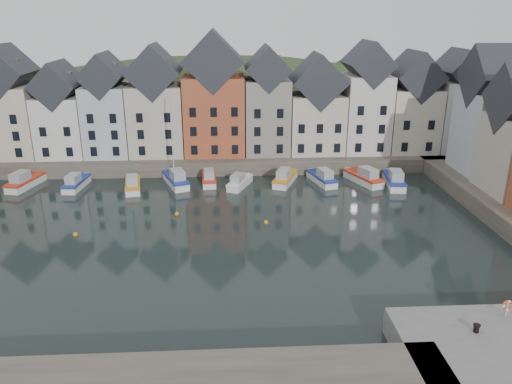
{
  "coord_description": "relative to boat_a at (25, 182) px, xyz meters",
  "views": [
    {
      "loc": [
        2.08,
        -45.1,
        21.89
      ],
      "look_at": [
        4.96,
        6.0,
        3.37
      ],
      "focal_mm": 35.0,
      "sensor_mm": 36.0,
      "label": 1
    }
  ],
  "objects": [
    {
      "name": "boat_c",
      "position": [
        14.43,
        -1.85,
        -0.07
      ],
      "size": [
        2.87,
        6.27,
        2.32
      ],
      "rotation": [
        0.0,
        0.0,
        0.17
      ],
      "color": "silver",
      "rests_on": "ground"
    },
    {
      "name": "boat_b",
      "position": [
        6.85,
        -0.72,
        -0.07
      ],
      "size": [
        2.48,
        6.16,
        2.3
      ],
      "rotation": [
        0.0,
        0.0,
        -0.1
      ],
      "color": "silver",
      "rests_on": "ground"
    },
    {
      "name": "boat_g",
      "position": [
        34.53,
        -0.39,
        -0.03
      ],
      "size": [
        4.16,
        6.68,
        2.45
      ],
      "rotation": [
        0.0,
        0.0,
        -0.37
      ],
      "color": "silver",
      "rests_on": "ground"
    },
    {
      "name": "far_terrace",
      "position": [
        28.17,
        9.1,
        8.12
      ],
      "size": [
        72.37,
        8.16,
        17.78
      ],
      "color": "beige",
      "rests_on": "far_quay"
    },
    {
      "name": "hillside",
      "position": [
        24.97,
        37.1,
        -18.72
      ],
      "size": [
        153.6,
        70.4,
        64.0
      ],
      "color": "#263018",
      "rests_on": "ground"
    },
    {
      "name": "boat_i",
      "position": [
        45.28,
        -0.85,
        0.01
      ],
      "size": [
        4.43,
        6.99,
        2.57
      ],
      "rotation": [
        0.0,
        0.0,
        0.38
      ],
      "color": "silver",
      "rests_on": "ground"
    },
    {
      "name": "life_ring_post",
      "position": [
        45.99,
        -35.45,
        2.1
      ],
      "size": [
        0.8,
        0.17,
        1.3
      ],
      "color": "gray",
      "rests_on": "near_quay"
    },
    {
      "name": "boat_d",
      "position": [
        19.92,
        -0.3,
        0.08
      ],
      "size": [
        4.3,
        7.03,
        12.85
      ],
      "rotation": [
        0.0,
        0.0,
        0.36
      ],
      "color": "silver",
      "rests_on": "ground"
    },
    {
      "name": "boat_a",
      "position": [
        0.0,
        0.0,
        0.0
      ],
      "size": [
        3.58,
        6.93,
        2.55
      ],
      "rotation": [
        0.0,
        0.0,
        -0.24
      ],
      "color": "silver",
      "rests_on": "ground"
    },
    {
      "name": "mooring_bollard",
      "position": [
        43.1,
        -37.06,
        1.55
      ],
      "size": [
        0.48,
        0.48,
        0.56
      ],
      "color": "black",
      "rests_on": "near_quay"
    },
    {
      "name": "boat_h",
      "position": [
        39.62,
        -0.55,
        -0.05
      ],
      "size": [
        3.48,
        6.51,
        2.39
      ],
      "rotation": [
        0.0,
        0.0,
        0.26
      ],
      "color": "silver",
      "rests_on": "ground"
    },
    {
      "name": "ground",
      "position": [
        24.95,
        -18.9,
        -0.76
      ],
      "size": [
        260.0,
        260.0,
        0.0
      ],
      "primitive_type": "plane",
      "color": "black",
      "rests_on": "ground"
    },
    {
      "name": "far_quay",
      "position": [
        24.95,
        11.1,
        0.24
      ],
      "size": [
        90.0,
        16.0,
        2.0
      ],
      "primitive_type": "cube",
      "color": "#443F34",
      "rests_on": "ground"
    },
    {
      "name": "mooring_buoys",
      "position": [
        20.95,
        -13.56,
        -0.61
      ],
      "size": [
        20.5,
        5.5,
        0.5
      ],
      "color": "orange",
      "rests_on": "ground"
    },
    {
      "name": "boat_e",
      "position": [
        24.28,
        0.29,
        -0.08
      ],
      "size": [
        2.16,
        5.98,
        2.26
      ],
      "rotation": [
        0.0,
        0.0,
        0.06
      ],
      "color": "silver",
      "rests_on": "ground"
    },
    {
      "name": "boat_j",
      "position": [
        48.99,
        -2.2,
        0.01
      ],
      "size": [
        2.99,
        6.98,
        2.59
      ],
      "rotation": [
        0.0,
        0.0,
        -0.14
      ],
      "color": "silver",
      "rests_on": "ground"
    },
    {
      "name": "boat_f",
      "position": [
        28.35,
        -1.46,
        -0.12
      ],
      "size": [
        3.77,
        5.86,
        2.16
      ],
      "rotation": [
        0.0,
        0.0,
        -0.4
      ],
      "color": "silver",
      "rests_on": "ground"
    }
  ]
}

